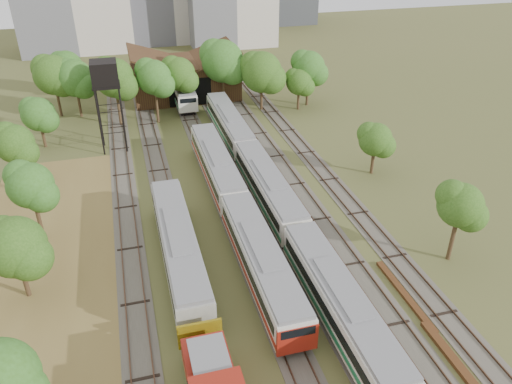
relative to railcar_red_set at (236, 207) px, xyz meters
name	(u,v)px	position (x,y,z in m)	size (l,w,h in m)	color
ground	(336,377)	(2.00, -19.22, -1.85)	(240.00, 240.00, 0.00)	#475123
dry_grass_patch	(49,343)	(-16.00, -11.22, -1.83)	(14.00, 60.00, 0.04)	brown
tracks	(236,192)	(1.33, 5.78, -1.81)	(24.60, 80.00, 0.19)	#4C473D
railcar_red_set	(236,207)	(0.00, 0.00, 0.00)	(2.83, 34.58, 3.50)	black
railcar_green_set	(269,189)	(4.00, 2.59, -0.03)	(2.79, 52.07, 3.44)	black
railcar_rear	(181,88)	(0.00, 36.72, -0.03)	(2.80, 16.08, 3.45)	black
old_grey_coach	(179,246)	(-6.00, -4.82, 0.03)	(2.80, 18.00, 3.45)	black
water_tower	(105,76)	(-10.52, 20.62, 7.40)	(3.17, 3.17, 10.97)	black
rail_pile_near	(464,374)	(10.00, -21.25, -1.70)	(0.62, 9.37, 0.31)	#543018
rail_pile_far	(405,295)	(10.20, -13.50, -1.72)	(0.52, 8.37, 0.27)	#543018
maintenance_shed	(184,77)	(1.00, 38.76, 1.06)	(16.45, 11.55, 7.58)	#3B2115
tree_band_left	(41,139)	(-17.68, 13.29, 3.33)	(7.67, 75.51, 8.78)	#382616
tree_band_far	(196,71)	(1.63, 30.32, 4.29)	(38.07, 10.16, 9.84)	#382616
tree_band_right	(361,129)	(16.56, 8.37, 2.68)	(4.77, 41.77, 7.24)	#382616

